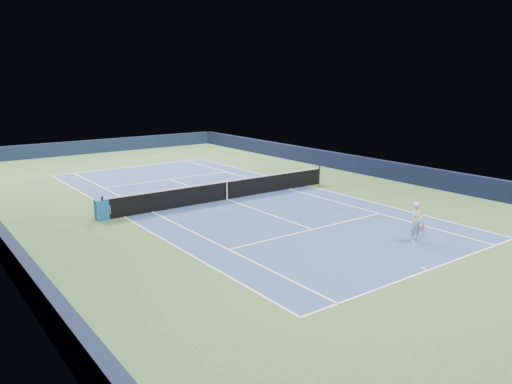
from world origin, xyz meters
TOP-DOWN VIEW (x-y plane):
  - ground at (0.00, 0.00)m, footprint 40.00×40.00m
  - wall_far at (0.00, 19.82)m, footprint 22.00×0.35m
  - wall_right at (10.82, 0.00)m, footprint 0.35×40.00m
  - court_surface at (0.00, 0.00)m, footprint 10.97×23.77m
  - baseline_far at (0.00, 11.88)m, footprint 10.97×0.08m
  - baseline_near at (0.00, -11.88)m, footprint 10.97×0.08m
  - sideline_doubles_right at (5.49, 0.00)m, footprint 0.08×23.77m
  - sideline_doubles_left at (-5.49, 0.00)m, footprint 0.08×23.77m
  - sideline_singles_right at (4.12, 0.00)m, footprint 0.08×23.77m
  - sideline_singles_left at (-4.12, 0.00)m, footprint 0.08×23.77m
  - service_line_far at (0.00, 6.40)m, footprint 8.23×0.08m
  - service_line_near at (0.00, -6.40)m, footprint 8.23×0.08m
  - center_service_line at (0.00, 0.00)m, footprint 0.08×12.80m
  - center_mark_far at (0.00, 11.73)m, footprint 0.08×0.30m
  - center_mark_near at (0.00, -11.73)m, footprint 0.08×0.30m
  - tennis_net at (0.00, 0.00)m, footprint 12.90×0.10m
  - sponsor_cube at (-6.40, 0.18)m, footprint 0.62×0.54m
  - tennis_player at (2.13, -9.80)m, footprint 0.74×1.24m

SIDE VIEW (x-z plane):
  - ground at x=0.00m, z-range 0.00..0.00m
  - court_surface at x=0.00m, z-range 0.00..0.01m
  - baseline_far at x=0.00m, z-range 0.01..0.01m
  - baseline_near at x=0.00m, z-range 0.01..0.01m
  - sideline_doubles_right at x=5.49m, z-range 0.01..0.01m
  - sideline_doubles_left at x=-5.49m, z-range 0.01..0.01m
  - sideline_singles_right at x=4.12m, z-range 0.01..0.01m
  - sideline_singles_left at x=-4.12m, z-range 0.01..0.01m
  - service_line_far at x=0.00m, z-range 0.01..0.01m
  - service_line_near at x=0.00m, z-range 0.01..0.01m
  - center_service_line at x=0.00m, z-range 0.01..0.01m
  - center_mark_far at x=0.00m, z-range 0.01..0.01m
  - center_mark_near at x=0.00m, z-range 0.01..0.01m
  - sponsor_cube at x=-6.40m, z-range 0.00..0.89m
  - tennis_net at x=0.00m, z-range -0.03..1.04m
  - wall_far at x=0.00m, z-range 0.00..1.10m
  - wall_right at x=10.82m, z-range 0.00..1.10m
  - tennis_player at x=2.13m, z-range -0.22..1.75m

